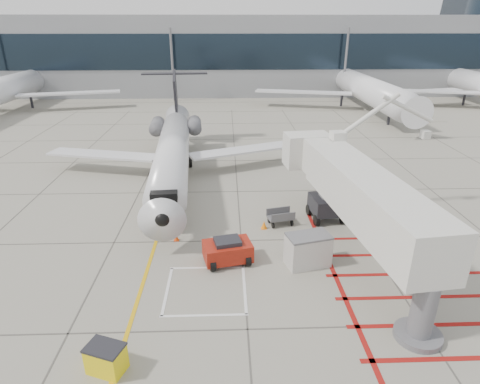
{
  "coord_description": "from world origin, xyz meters",
  "views": [
    {
      "loc": [
        -0.82,
        -18.18,
        12.74
      ],
      "look_at": [
        0.0,
        6.0,
        2.5
      ],
      "focal_mm": 30.0,
      "sensor_mm": 36.0,
      "label": 1
    }
  ],
  "objects_px": {
    "jet_bridge": "(366,206)",
    "pushback_tug": "(228,250)",
    "regional_jet": "(170,142)",
    "spill_bin": "(106,358)"
  },
  "relations": [
    {
      "from": "jet_bridge",
      "to": "pushback_tug",
      "type": "relative_size",
      "value": 6.63
    },
    {
      "from": "regional_jet",
      "to": "pushback_tug",
      "type": "distance_m",
      "value": 12.7
    },
    {
      "from": "pushback_tug",
      "to": "spill_bin",
      "type": "height_order",
      "value": "pushback_tug"
    },
    {
      "from": "spill_bin",
      "to": "jet_bridge",
      "type": "bearing_deg",
      "value": 51.22
    },
    {
      "from": "pushback_tug",
      "to": "jet_bridge",
      "type": "bearing_deg",
      "value": -15.15
    },
    {
      "from": "regional_jet",
      "to": "pushback_tug",
      "type": "xyz_separation_m",
      "value": [
        4.51,
        -11.45,
        -3.14
      ]
    },
    {
      "from": "jet_bridge",
      "to": "spill_bin",
      "type": "xyz_separation_m",
      "value": [
        -12.37,
        -7.39,
        -2.94
      ]
    },
    {
      "from": "regional_jet",
      "to": "jet_bridge",
      "type": "bearing_deg",
      "value": -48.52
    },
    {
      "from": "pushback_tug",
      "to": "spill_bin",
      "type": "bearing_deg",
      "value": -135.0
    },
    {
      "from": "regional_jet",
      "to": "pushback_tug",
      "type": "relative_size",
      "value": 11.17
    }
  ]
}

